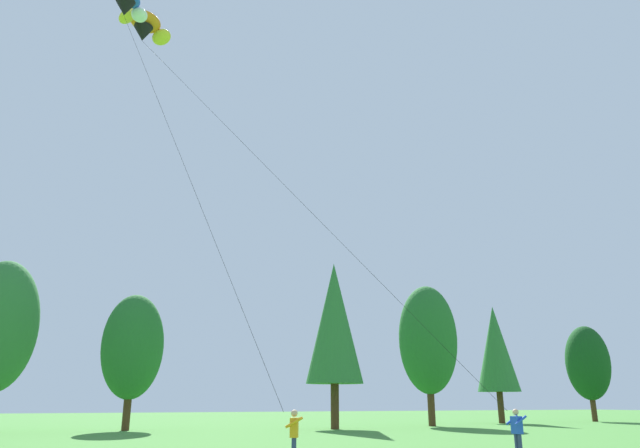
% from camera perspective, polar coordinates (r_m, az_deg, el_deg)
% --- Properties ---
extents(treeline_tree_c, '(4.88, 4.88, 11.41)m').
position_cam_1_polar(treeline_tree_c, '(45.95, -28.70, -8.67)').
color(treeline_tree_c, '#472D19').
rests_on(treeline_tree_c, ground_plane).
extents(treeline_tree_d, '(4.39, 4.39, 9.58)m').
position_cam_1_polar(treeline_tree_d, '(45.68, -17.76, -11.28)').
color(treeline_tree_d, '#472D19').
rests_on(treeline_tree_d, ground_plane).
extents(treeline_tree_e, '(4.35, 4.35, 12.49)m').
position_cam_1_polar(treeline_tree_e, '(45.96, 1.40, -9.55)').
color(treeline_tree_e, '#472D19').
rests_on(treeline_tree_e, ground_plane).
extents(treeline_tree_f, '(4.97, 4.97, 11.72)m').
position_cam_1_polar(treeline_tree_f, '(52.34, 10.44, -10.98)').
color(treeline_tree_f, '#472D19').
rests_on(treeline_tree_f, ground_plane).
extents(treeline_tree_g, '(4.02, 4.02, 11.00)m').
position_cam_1_polar(treeline_tree_g, '(60.61, 16.73, -11.53)').
color(treeline_tree_g, '#472D19').
rests_on(treeline_tree_g, ground_plane).
extents(treeline_tree_h, '(4.41, 4.41, 9.67)m').
position_cam_1_polar(treeline_tree_h, '(69.08, 24.60, -12.18)').
color(treeline_tree_h, '#472D19').
rests_on(treeline_tree_h, ground_plane).
extents(kite_flyer_near, '(0.73, 0.75, 1.69)m').
position_cam_1_polar(kite_flyer_near, '(19.89, -2.54, -19.59)').
color(kite_flyer_near, navy).
rests_on(kite_flyer_near, ground_plane).
extents(kite_flyer_mid, '(0.55, 0.59, 1.69)m').
position_cam_1_polar(kite_flyer_mid, '(23.17, 18.63, -18.40)').
color(kite_flyer_mid, navy).
rests_on(kite_flyer_mid, ground_plane).
extents(parafoil_kite_high_blue_white, '(7.18, 11.74, 21.87)m').
position_cam_1_polar(parafoil_kite_high_blue_white, '(35.61, -18.31, 19.79)').
color(parafoil_kite_high_blue_white, blue).
extents(parafoil_kite_mid_orange, '(14.35, 15.23, 22.31)m').
position_cam_1_polar(parafoil_kite_mid_orange, '(37.80, -16.69, 17.89)').
color(parafoil_kite_mid_orange, orange).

